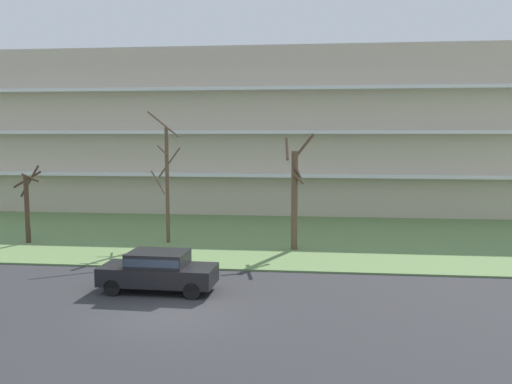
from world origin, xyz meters
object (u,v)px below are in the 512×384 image
(tree_center, at_px, (295,194))
(sedan_black_center_left, at_px, (158,269))
(tree_left, at_px, (167,181))
(tree_far_left, at_px, (28,204))

(tree_center, bearing_deg, sedan_black_center_left, -121.38)
(tree_left, height_order, tree_center, tree_left)
(tree_far_left, bearing_deg, sedan_black_center_left, -39.88)
(tree_far_left, xyz_separation_m, sedan_black_center_left, (9.82, -8.20, -1.35))
(tree_far_left, height_order, sedan_black_center_left, tree_far_left)
(tree_left, bearing_deg, sedan_black_center_left, -76.56)
(sedan_black_center_left, bearing_deg, tree_center, -119.57)
(tree_far_left, relative_size, tree_left, 0.60)
(sedan_black_center_left, bearing_deg, tree_far_left, -38.07)
(tree_far_left, relative_size, sedan_black_center_left, 0.98)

